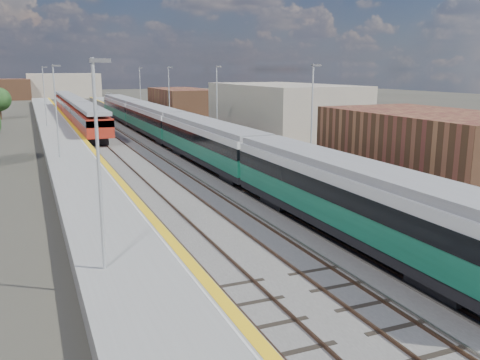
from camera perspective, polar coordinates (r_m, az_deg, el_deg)
ground at (r=61.74m, az=-10.92°, el=4.52°), size 320.00×320.00×0.00m
ballast_bed at (r=63.77m, az=-13.37°, el=4.68°), size 10.50×155.00×0.06m
tracks at (r=65.50m, az=-13.10°, el=4.96°), size 8.96×160.00×0.17m
platform_right at (r=65.32m, az=-6.84°, el=5.55°), size 4.70×155.00×8.52m
platform_left at (r=62.99m, az=-19.51°, el=4.66°), size 4.30×155.00×8.52m
green_train at (r=52.35m, az=-7.18°, el=5.80°), size 2.94×81.89×3.24m
red_train at (r=83.81m, az=-18.04°, el=7.63°), size 2.89×58.60×3.65m
tree_d at (r=76.22m, az=5.04°, el=9.14°), size 4.67×4.67×6.33m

